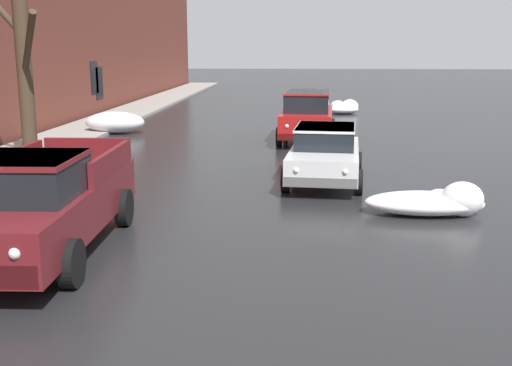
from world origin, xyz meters
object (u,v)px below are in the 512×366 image
suv_red_parked_kerbside_mid (307,114)px  sedan_white_parked_kerbside_close (325,153)px  bare_tree_mid_block (24,59)px  pickup_truck_maroon_approaching_near_lane (41,202)px

suv_red_parked_kerbside_mid → sedan_white_parked_kerbside_close: bearing=-87.3°
bare_tree_mid_block → sedan_white_parked_kerbside_close: bearing=-10.3°
sedan_white_parked_kerbside_close → bare_tree_mid_block: bearing=169.7°
bare_tree_mid_block → suv_red_parked_kerbside_mid: (8.01, 5.62, -2.08)m
bare_tree_mid_block → pickup_truck_maroon_approaching_near_lane: (3.43, -7.57, -2.19)m
sedan_white_parked_kerbside_close → suv_red_parked_kerbside_mid: size_ratio=0.89×
pickup_truck_maroon_approaching_near_lane → suv_red_parked_kerbside_mid: suv_red_parked_kerbside_mid is taller
bare_tree_mid_block → suv_red_parked_kerbside_mid: size_ratio=1.25×
bare_tree_mid_block → pickup_truck_maroon_approaching_near_lane: 8.60m
bare_tree_mid_block → pickup_truck_maroon_approaching_near_lane: bearing=-65.6°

